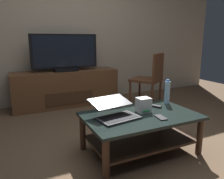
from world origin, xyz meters
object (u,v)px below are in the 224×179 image
object	(u,v)px
coffee_table	(140,126)
laptop	(115,111)
router_box	(143,105)
cell_phone	(161,117)
tv_remote	(154,106)
television	(65,54)
dining_chair	(151,77)
water_bottle_near	(167,92)
media_cabinet	(66,88)

from	to	relation	value
coffee_table	laptop	distance (m)	0.32
laptop	router_box	bearing A→B (deg)	3.88
coffee_table	router_box	xyz separation A→B (m)	(0.07, 0.06, 0.19)
cell_phone	tv_remote	size ratio (longest dim) A/B	0.88
television	dining_chair	bearing A→B (deg)	-28.03
dining_chair	tv_remote	bearing A→B (deg)	-123.50
water_bottle_near	coffee_table	bearing A→B (deg)	-157.76
dining_chair	cell_phone	xyz separation A→B (m)	(-0.85, -1.36, -0.11)
media_cabinet	television	size ratio (longest dim) A/B	1.60
television	router_box	size ratio (longest dim) A/B	7.49
television	cell_phone	distance (m)	2.10
television	router_box	bearing A→B (deg)	-79.53
dining_chair	water_bottle_near	world-z (taller)	dining_chair
television	dining_chair	size ratio (longest dim) A/B	1.22
cell_phone	laptop	bearing A→B (deg)	159.68
water_bottle_near	router_box	bearing A→B (deg)	-161.68
router_box	tv_remote	bearing A→B (deg)	24.15
television	router_box	distance (m)	1.87
dining_chair	cell_phone	distance (m)	1.61
television	cell_phone	size ratio (longest dim) A/B	7.66
coffee_table	television	bearing A→B (deg)	98.05
water_bottle_near	tv_remote	distance (m)	0.24
coffee_table	water_bottle_near	size ratio (longest dim) A/B	4.00
water_bottle_near	dining_chair	bearing A→B (deg)	64.12
media_cabinet	router_box	world-z (taller)	media_cabinet
television	water_bottle_near	size ratio (longest dim) A/B	3.94
media_cabinet	tv_remote	distance (m)	1.81
media_cabinet	laptop	size ratio (longest dim) A/B	4.01
dining_chair	laptop	size ratio (longest dim) A/B	2.06
cell_phone	water_bottle_near	bearing A→B (deg)	52.50
router_box	tv_remote	distance (m)	0.22
media_cabinet	television	world-z (taller)	television
water_bottle_near	laptop	bearing A→B (deg)	-167.96
dining_chair	water_bottle_near	distance (m)	1.12
media_cabinet	cell_phone	world-z (taller)	media_cabinet
media_cabinet	router_box	size ratio (longest dim) A/B	11.99
dining_chair	cell_phone	size ratio (longest dim) A/B	6.30
router_box	cell_phone	bearing A→B (deg)	-78.04
media_cabinet	dining_chair	world-z (taller)	dining_chair
cell_phone	coffee_table	bearing A→B (deg)	133.43
coffee_table	dining_chair	size ratio (longest dim) A/B	1.23
coffee_table	media_cabinet	world-z (taller)	media_cabinet
coffee_table	dining_chair	bearing A→B (deg)	51.33
router_box	cell_phone	xyz separation A→B (m)	(0.05, -0.22, -0.07)
coffee_table	media_cabinet	xyz separation A→B (m)	(-0.26, 1.87, 0.02)
media_cabinet	dining_chair	xyz separation A→B (m)	(1.22, -0.67, 0.21)
television	water_bottle_near	bearing A→B (deg)	-66.13
router_box	cell_phone	distance (m)	0.24
coffee_table	television	xyz separation A→B (m)	(-0.26, 1.85, 0.60)
water_bottle_near	cell_phone	distance (m)	0.52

